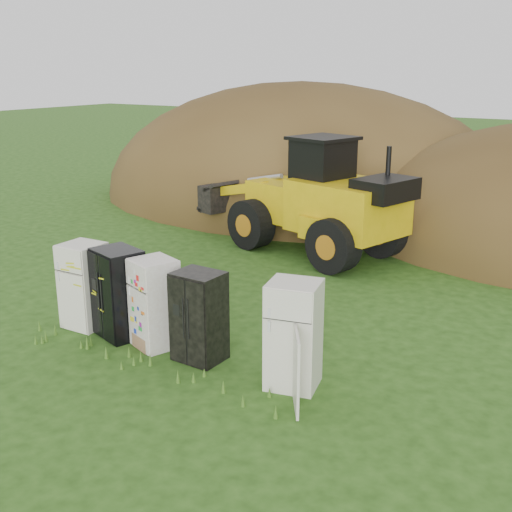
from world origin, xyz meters
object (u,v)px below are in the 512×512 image
(fridge_leftmost, at_px, (85,285))
(fridge_dark_mid, at_px, (199,316))
(fridge_black_side, at_px, (119,293))
(fridge_open_door, at_px, (294,335))
(fridge_sticker, at_px, (155,303))
(wheel_loader, at_px, (300,192))

(fridge_leftmost, height_order, fridge_dark_mid, fridge_leftmost)
(fridge_black_side, xyz_separation_m, fridge_open_door, (3.89, -0.03, 0.02))
(fridge_sticker, relative_size, wheel_loader, 0.25)
(fridge_dark_mid, bearing_deg, wheel_loader, 106.84)
(fridge_sticker, bearing_deg, fridge_black_side, -159.81)
(fridge_leftmost, distance_m, fridge_dark_mid, 2.92)
(fridge_dark_mid, bearing_deg, fridge_open_door, 2.31)
(fridge_leftmost, distance_m, fridge_black_side, 0.94)
(fridge_sticker, bearing_deg, fridge_dark_mid, 19.15)
(fridge_leftmost, xyz_separation_m, fridge_black_side, (0.94, -0.00, 0.01))
(fridge_sticker, height_order, fridge_dark_mid, fridge_sticker)
(fridge_sticker, distance_m, wheel_loader, 7.63)
(fridge_leftmost, relative_size, fridge_dark_mid, 1.06)
(fridge_leftmost, height_order, wheel_loader, wheel_loader)
(fridge_black_side, xyz_separation_m, fridge_dark_mid, (1.97, -0.04, -0.06))
(fridge_black_side, bearing_deg, fridge_sticker, 17.22)
(fridge_sticker, xyz_separation_m, fridge_open_door, (2.97, -0.02, 0.05))
(fridge_leftmost, distance_m, fridge_open_door, 4.84)
(fridge_dark_mid, distance_m, wheel_loader, 7.86)
(wheel_loader, bearing_deg, fridge_open_door, -46.91)
(fridge_leftmost, bearing_deg, fridge_open_door, -1.75)
(fridge_leftmost, height_order, fridge_black_side, fridge_black_side)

